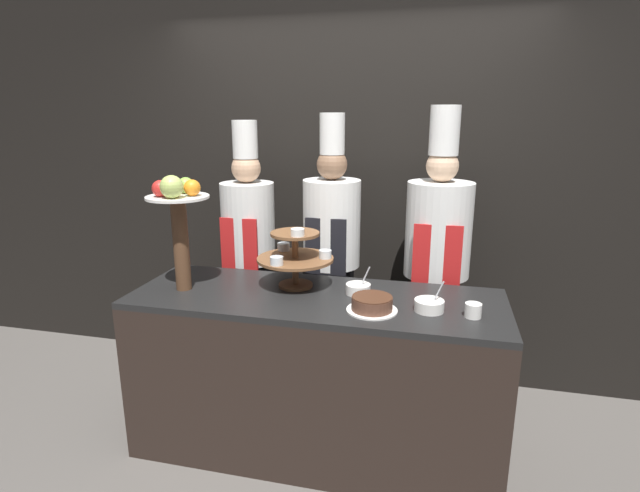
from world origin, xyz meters
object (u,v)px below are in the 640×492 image
object	(u,v)px
cake_round	(372,304)
chef_center_right	(437,255)
serving_bowl_near	(429,305)
chef_center_left	(331,250)
fruit_pedestal	(178,211)
tiered_stand	(295,255)
chef_left	(249,247)
serving_bowl_far	(358,289)
cup_white	(473,310)

from	to	relation	value
cake_round	chef_center_right	distance (m)	0.80
cake_round	serving_bowl_near	bearing A→B (deg)	13.60
cake_round	chef_center_right	xyz separation A→B (m)	(0.30, 0.74, 0.06)
chef_center_left	fruit_pedestal	bearing A→B (deg)	-135.63
tiered_stand	chef_center_left	xyz separation A→B (m)	(0.10, 0.49, -0.09)
serving_bowl_near	chef_left	xyz separation A→B (m)	(-1.21, 0.68, 0.05)
cake_round	chef_left	distance (m)	1.20
tiered_stand	cake_round	distance (m)	0.55
serving_bowl_far	chef_center_left	size ratio (longest dim) A/B	0.08
chef_center_left	chef_left	bearing A→B (deg)	180.00
cup_white	chef_center_left	size ratio (longest dim) A/B	0.04
cake_round	chef_left	bearing A→B (deg)	141.46
chef_left	chef_center_right	bearing A→B (deg)	-0.00
chef_center_left	cup_white	bearing A→B (deg)	-39.97
fruit_pedestal	cake_round	size ratio (longest dim) A/B	2.53
tiered_stand	cake_round	size ratio (longest dim) A/B	1.69
cup_white	serving_bowl_near	size ratio (longest dim) A/B	0.50
cup_white	chef_left	distance (m)	1.58
cake_round	chef_center_right	bearing A→B (deg)	68.20
fruit_pedestal	serving_bowl_near	xyz separation A→B (m)	(1.33, -0.00, -0.41)
cup_white	serving_bowl_far	world-z (taller)	serving_bowl_far
fruit_pedestal	chef_center_left	size ratio (longest dim) A/B	0.34
cake_round	chef_left	xyz separation A→B (m)	(-0.94, 0.74, 0.04)
fruit_pedestal	serving_bowl_far	distance (m)	1.05
chef_left	chef_center_right	world-z (taller)	chef_center_right
cake_round	chef_left	size ratio (longest dim) A/B	0.14
serving_bowl_far	serving_bowl_near	bearing A→B (deg)	-22.83
serving_bowl_near	cake_round	bearing A→B (deg)	-166.40
cake_round	serving_bowl_far	world-z (taller)	serving_bowl_far
cake_round	cup_white	xyz separation A→B (m)	(0.48, 0.04, -0.00)
chef_left	chef_center_left	xyz separation A→B (m)	(0.57, -0.00, 0.02)
fruit_pedestal	cup_white	distance (m)	1.59
fruit_pedestal	chef_center_left	xyz separation A→B (m)	(0.69, 0.68, -0.35)
serving_bowl_near	chef_left	size ratio (longest dim) A/B	0.09
serving_bowl_near	chef_center_right	world-z (taller)	chef_center_right
cup_white	serving_bowl_far	size ratio (longest dim) A/B	0.51
serving_bowl_far	chef_center_left	xyz separation A→B (m)	(-0.26, 0.52, 0.06)
tiered_stand	cup_white	size ratio (longest dim) A/B	5.40
cup_white	serving_bowl_near	distance (m)	0.21
chef_center_left	serving_bowl_near	bearing A→B (deg)	-46.63
fruit_pedestal	serving_bowl_near	distance (m)	1.40
fruit_pedestal	chef_center_right	xyz separation A→B (m)	(1.36, 0.68, -0.34)
cup_white	serving_bowl_far	distance (m)	0.62
tiered_stand	cup_white	distance (m)	0.98
tiered_stand	chef_left	size ratio (longest dim) A/B	0.23
tiered_stand	fruit_pedestal	xyz separation A→B (m)	(-0.59, -0.19, 0.26)
cake_round	serving_bowl_far	size ratio (longest dim) A/B	1.62
cup_white	chef_center_right	size ratio (longest dim) A/B	0.04
serving_bowl_far	chef_left	world-z (taller)	chef_left
tiered_stand	chef_center_left	world-z (taller)	chef_center_left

